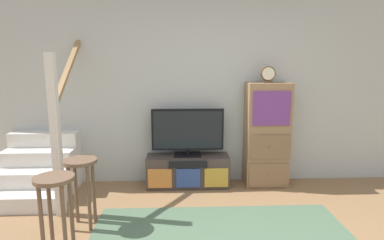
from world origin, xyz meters
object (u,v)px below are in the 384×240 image
(television, at_px, (188,131))
(side_cabinet, at_px, (267,135))
(media_console, at_px, (188,171))
(desk_clock, at_px, (268,74))
(bar_stool_far, at_px, (81,177))
(bar_stool_near, at_px, (55,198))

(television, height_order, side_cabinet, side_cabinet)
(media_console, height_order, desk_clock, desk_clock)
(bar_stool_far, bearing_deg, television, 44.32)
(side_cabinet, xyz_separation_m, bar_stool_near, (-2.27, -1.60, -0.16))
(media_console, bearing_deg, bar_stool_near, -126.65)
(bar_stool_near, bearing_deg, bar_stool_far, 83.00)
(desk_clock, distance_m, bar_stool_near, 2.92)
(desk_clock, height_order, bar_stool_far, desk_clock)
(media_console, bearing_deg, desk_clock, -0.25)
(side_cabinet, bearing_deg, bar_stool_near, -144.79)
(side_cabinet, bearing_deg, bar_stool_far, -153.91)
(media_console, xyz_separation_m, television, (-0.00, 0.02, 0.56))
(media_console, relative_size, television, 1.15)
(television, relative_size, side_cabinet, 0.68)
(television, distance_m, bar_stool_near, 2.02)
(television, relative_size, bar_stool_far, 1.34)
(bar_stool_near, height_order, bar_stool_far, bar_stool_near)
(media_console, height_order, bar_stool_far, bar_stool_far)
(television, xyz_separation_m, desk_clock, (1.06, -0.03, 0.76))
(desk_clock, bearing_deg, television, 178.45)
(desk_clock, bearing_deg, bar_stool_far, -153.98)
(television, distance_m, desk_clock, 1.31)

